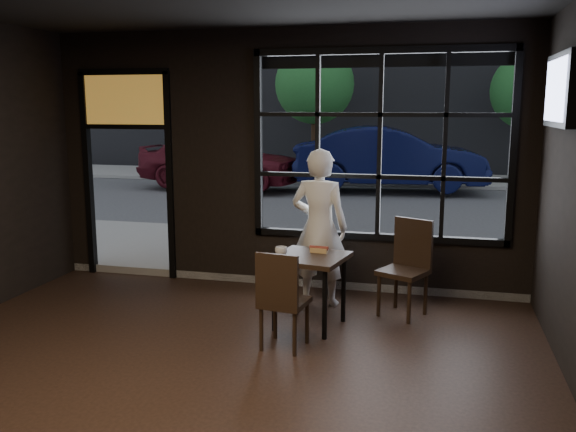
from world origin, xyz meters
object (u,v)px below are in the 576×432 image
(cafe_table, at_px, (310,291))
(man, at_px, (319,227))
(navy_car, at_px, (389,158))
(chair_near, at_px, (284,299))

(cafe_table, bearing_deg, man, 104.45)
(cafe_table, xyz_separation_m, navy_car, (-0.01, 10.21, 0.53))
(chair_near, relative_size, man, 0.53)
(cafe_table, relative_size, man, 0.42)
(man, bearing_deg, chair_near, 92.38)
(chair_near, relative_size, navy_car, 0.19)
(cafe_table, relative_size, chair_near, 0.80)
(cafe_table, xyz_separation_m, man, (-0.05, 0.76, 0.52))
(chair_near, height_order, man, man)
(navy_car, bearing_deg, man, 173.02)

